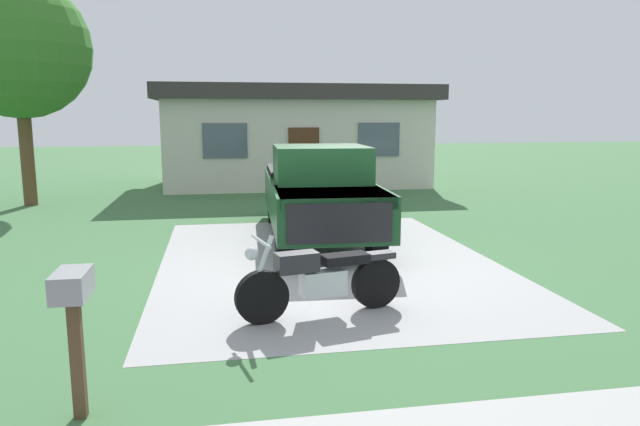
{
  "coord_description": "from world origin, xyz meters",
  "views": [
    {
      "loc": [
        -1.83,
        -9.54,
        2.5
      ],
      "look_at": [
        -0.19,
        -0.27,
        0.9
      ],
      "focal_mm": 32.46,
      "sensor_mm": 36.0,
      "label": 1
    }
  ],
  "objects_px": {
    "pickup_truck": "(318,191)",
    "neighbor_house": "(294,135)",
    "motorcycle": "(320,279)",
    "shade_tree": "(18,48)",
    "mailbox": "(73,305)"
  },
  "relations": [
    {
      "from": "pickup_truck",
      "to": "mailbox",
      "type": "relative_size",
      "value": 4.53
    },
    {
      "from": "pickup_truck",
      "to": "mailbox",
      "type": "distance_m",
      "value": 7.62
    },
    {
      "from": "neighbor_house",
      "to": "pickup_truck",
      "type": "bearing_deg",
      "value": -94.5
    },
    {
      "from": "motorcycle",
      "to": "shade_tree",
      "type": "xyz_separation_m",
      "value": [
        -6.41,
        10.33,
        3.8
      ]
    },
    {
      "from": "mailbox",
      "to": "shade_tree",
      "type": "bearing_deg",
      "value": 107.83
    },
    {
      "from": "motorcycle",
      "to": "shade_tree",
      "type": "relative_size",
      "value": 0.35
    },
    {
      "from": "motorcycle",
      "to": "pickup_truck",
      "type": "xyz_separation_m",
      "value": [
        0.81,
        4.81,
        0.48
      ]
    },
    {
      "from": "pickup_truck",
      "to": "neighbor_house",
      "type": "distance_m",
      "value": 9.56
    },
    {
      "from": "neighbor_house",
      "to": "shade_tree",
      "type": "bearing_deg",
      "value": -153.5
    },
    {
      "from": "motorcycle",
      "to": "neighbor_house",
      "type": "height_order",
      "value": "neighbor_house"
    },
    {
      "from": "motorcycle",
      "to": "pickup_truck",
      "type": "distance_m",
      "value": 4.9
    },
    {
      "from": "mailbox",
      "to": "shade_tree",
      "type": "relative_size",
      "value": 0.2
    },
    {
      "from": "neighbor_house",
      "to": "motorcycle",
      "type": "bearing_deg",
      "value": -96.22
    },
    {
      "from": "motorcycle",
      "to": "mailbox",
      "type": "bearing_deg",
      "value": -138.8
    },
    {
      "from": "motorcycle",
      "to": "pickup_truck",
      "type": "bearing_deg",
      "value": 80.43
    }
  ]
}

